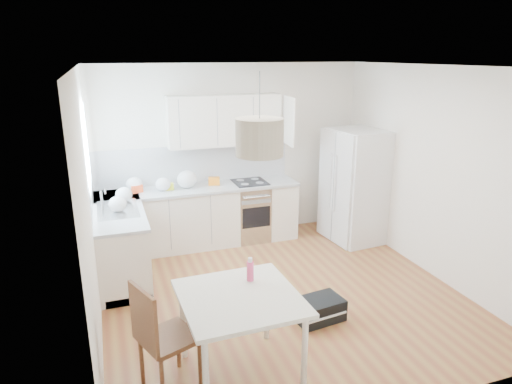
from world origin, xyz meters
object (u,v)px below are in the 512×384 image
refrigerator (356,186)px  gym_bag (319,309)px  dining_table (240,305)px  dining_chair (169,335)px

refrigerator → gym_bag: bearing=-134.3°
dining_table → gym_bag: (1.08, 0.58, -0.59)m
dining_table → gym_bag: size_ratio=1.99×
refrigerator → dining_table: 3.64m
refrigerator → gym_bag: size_ratio=3.31×
dining_table → dining_chair: 0.66m
refrigerator → dining_table: (-2.64, -2.50, -0.16)m
dining_table → gym_bag: dining_table is taller
dining_chair → gym_bag: bearing=-3.7°
refrigerator → dining_table: size_ratio=1.67×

